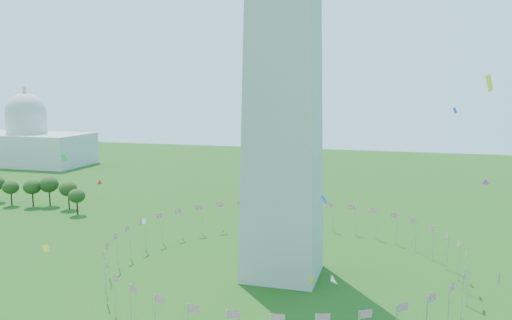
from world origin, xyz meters
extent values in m
cylinder|color=silver|center=(40.00, 50.00, 4.50)|extent=(0.24, 0.24, 9.00)
cylinder|color=silver|center=(39.39, 56.95, 4.50)|extent=(0.24, 0.24, 9.00)
cylinder|color=silver|center=(37.59, 63.68, 4.50)|extent=(0.24, 0.24, 9.00)
cylinder|color=silver|center=(34.64, 70.00, 4.50)|extent=(0.24, 0.24, 9.00)
cylinder|color=silver|center=(30.64, 75.71, 4.50)|extent=(0.24, 0.24, 9.00)
cylinder|color=silver|center=(25.71, 80.64, 4.50)|extent=(0.24, 0.24, 9.00)
cylinder|color=silver|center=(20.00, 84.64, 4.50)|extent=(0.24, 0.24, 9.00)
cylinder|color=silver|center=(13.68, 87.59, 4.50)|extent=(0.24, 0.24, 9.00)
cylinder|color=silver|center=(6.95, 89.39, 4.50)|extent=(0.24, 0.24, 9.00)
cylinder|color=silver|center=(0.00, 90.00, 4.50)|extent=(0.24, 0.24, 9.00)
cylinder|color=silver|center=(-6.95, 89.39, 4.50)|extent=(0.24, 0.24, 9.00)
cylinder|color=silver|center=(-13.68, 87.59, 4.50)|extent=(0.24, 0.24, 9.00)
cylinder|color=silver|center=(-20.00, 84.64, 4.50)|extent=(0.24, 0.24, 9.00)
cylinder|color=silver|center=(-25.71, 80.64, 4.50)|extent=(0.24, 0.24, 9.00)
cylinder|color=silver|center=(-30.64, 75.71, 4.50)|extent=(0.24, 0.24, 9.00)
cylinder|color=silver|center=(-34.64, 70.00, 4.50)|extent=(0.24, 0.24, 9.00)
cylinder|color=silver|center=(-37.59, 63.68, 4.50)|extent=(0.24, 0.24, 9.00)
cylinder|color=silver|center=(-39.39, 56.95, 4.50)|extent=(0.24, 0.24, 9.00)
cylinder|color=silver|center=(-40.00, 50.00, 4.50)|extent=(0.24, 0.24, 9.00)
cylinder|color=silver|center=(-39.39, 43.05, 4.50)|extent=(0.24, 0.24, 9.00)
cylinder|color=silver|center=(-37.59, 36.32, 4.50)|extent=(0.24, 0.24, 9.00)
cylinder|color=silver|center=(-34.64, 30.00, 4.50)|extent=(0.24, 0.24, 9.00)
cylinder|color=silver|center=(-30.64, 24.29, 4.50)|extent=(0.24, 0.24, 9.00)
cylinder|color=silver|center=(-25.71, 19.36, 4.50)|extent=(0.24, 0.24, 9.00)
cylinder|color=silver|center=(-20.00, 15.36, 4.50)|extent=(0.24, 0.24, 9.00)
cylinder|color=silver|center=(-13.68, 12.41, 4.50)|extent=(0.24, 0.24, 9.00)
cylinder|color=silver|center=(34.64, 30.00, 4.50)|extent=(0.24, 0.24, 9.00)
cylinder|color=silver|center=(37.59, 36.32, 4.50)|extent=(0.24, 0.24, 9.00)
cylinder|color=silver|center=(39.39, 43.05, 4.50)|extent=(0.24, 0.24, 9.00)
plane|color=white|center=(15.36, 19.60, 11.85)|extent=(1.21, 1.85, 2.08)
plane|color=yellow|center=(32.16, -11.64, 43.73)|extent=(1.60, 0.80, 1.76)
plane|color=green|center=(-37.29, 22.07, 30.02)|extent=(0.32, 1.52, 1.55)
plane|color=red|center=(-49.00, 51.42, 19.21)|extent=(0.63, 1.57, 1.69)
plane|color=white|center=(-25.63, 31.36, 15.79)|extent=(1.20, 0.34, 1.15)
plane|color=blue|center=(12.89, 24.61, 24.30)|extent=(1.84, 0.83, 1.65)
plane|color=blue|center=(35.50, 45.44, 39.02)|extent=(0.87, 1.10, 1.34)
plane|color=#CC2699|center=(36.71, 1.50, 21.15)|extent=(0.48, 1.65, 1.72)
plane|color=yellow|center=(9.70, 31.64, 6.72)|extent=(1.76, 1.42, 1.88)
plane|color=yellow|center=(-56.31, 38.68, 5.00)|extent=(0.97, 1.94, 1.75)
plane|color=#CC2699|center=(39.23, 29.52, 27.71)|extent=(1.14, 0.18, 1.15)
ellipsoid|color=#2D4F1A|center=(-113.10, 91.07, 4.66)|extent=(5.96, 5.96, 9.31)
ellipsoid|color=#2D4F1A|center=(-104.02, 91.62, 5.00)|extent=(6.40, 6.40, 10.00)
ellipsoid|color=#2D4F1A|center=(-98.88, 94.41, 5.44)|extent=(6.96, 6.96, 10.87)
ellipsoid|color=#2D4F1A|center=(-89.01, 92.21, 4.97)|extent=(6.36, 6.36, 9.94)
ellipsoid|color=#2D4F1A|center=(-80.81, 85.62, 4.49)|extent=(5.74, 5.74, 8.97)
camera|label=1|loc=(24.37, -59.89, 43.19)|focal=35.00mm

